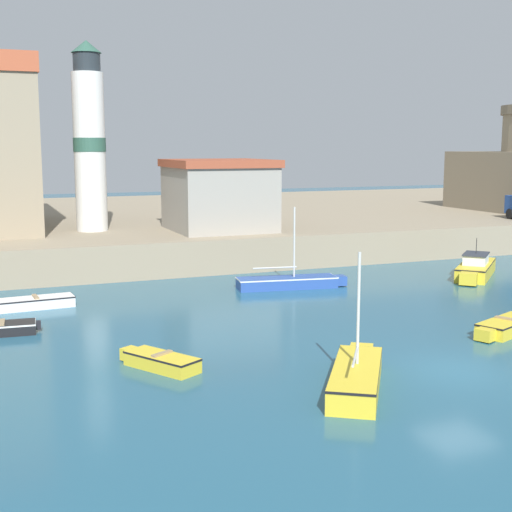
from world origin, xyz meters
name	(u,v)px	position (x,y,z in m)	size (l,w,h in m)	color
ground_plane	(458,371)	(0.00, 0.00, 0.00)	(200.00, 200.00, 0.00)	#235670
quay_seawall	(164,223)	(0.00, 40.56, 1.07)	(120.00, 40.00, 2.13)	gray
motorboat_yellow_0	(476,268)	(12.26, 14.43, 0.54)	(5.38, 5.27, 2.34)	yellow
dinghy_black_1	(0,328)	(-14.59, 11.04, 0.26)	(3.41, 1.41, 0.55)	black
dinghy_white_2	(33,302)	(-12.90, 15.55, 0.28)	(4.16, 1.48, 0.60)	white
dinghy_yellow_3	(506,326)	(5.00, 3.43, 0.31)	(3.90, 2.43, 0.64)	yellow
sailboat_yellow_4	(356,376)	(-4.20, -0.28, 0.43)	(4.01, 5.26, 4.42)	yellow
dinghy_yellow_5	(160,361)	(-9.55, 4.12, 0.28)	(2.38, 3.26, 0.59)	yellow
sailboat_blue_6	(289,282)	(0.59, 15.51, 0.35)	(6.22, 2.29, 4.45)	#284C9E
lighthouse	(89,140)	(-8.00, 28.38, 8.09)	(2.11, 2.11, 12.30)	silver
harbor_shed_near_wharf	(219,195)	(0.00, 25.69, 4.51)	(6.54, 7.00, 4.70)	gray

